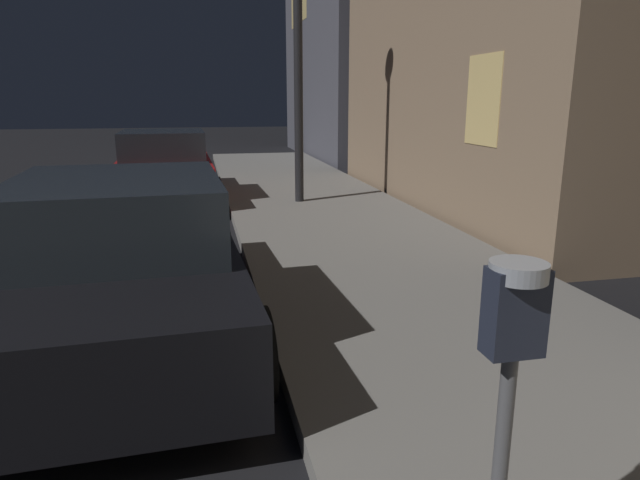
# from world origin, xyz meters

# --- Properties ---
(parking_meter) EXTENTS (0.19, 0.19, 1.36)m
(parking_meter) POSITION_xyz_m (4.49, -0.24, 1.18)
(parking_meter) COLOR #59595B
(parking_meter) RESTS_ON sidewalk
(car_black) EXTENTS (2.15, 4.36, 1.43)m
(car_black) POSITION_xyz_m (2.85, 2.94, 0.70)
(car_black) COLOR black
(car_black) RESTS_ON ground
(car_red) EXTENTS (2.05, 4.05, 1.43)m
(car_red) POSITION_xyz_m (2.85, 9.47, 0.70)
(car_red) COLOR maroon
(car_red) RESTS_ON ground
(street_lamp) EXTENTS (0.44, 0.44, 4.87)m
(street_lamp) POSITION_xyz_m (5.32, 8.37, 3.42)
(street_lamp) COLOR black
(street_lamp) RESTS_ON sidewalk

